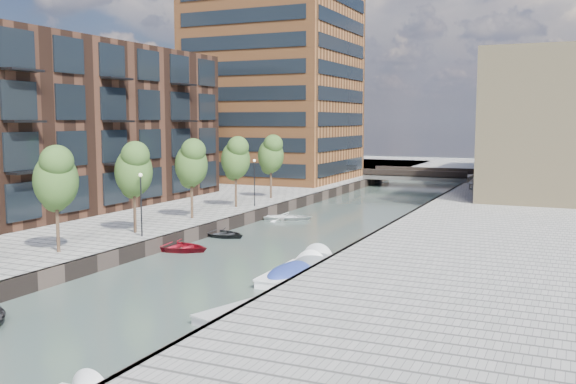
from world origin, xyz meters
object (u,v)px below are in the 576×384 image
Objects in this scene: tree_6 at (271,153)px; sloop_4 at (221,236)px; sloop_2 at (176,250)px; tree_2 at (56,177)px; tree_5 at (236,157)px; motorboat_2 at (255,311)px; bridge at (419,176)px; motorboat_4 at (311,265)px; sloop_3 at (288,220)px; motorboat_3 at (295,273)px; car at (479,184)px; tree_3 at (134,168)px; tree_4 at (191,162)px.

tree_6 is 1.43× the size of sloop_4.
sloop_2 is at bearing -169.91° from sloop_4.
tree_2 reaches higher than sloop_2.
motorboat_2 is (14.12, -23.98, -5.21)m from tree_5.
tree_5 reaches higher than bridge.
motorboat_4 reaches higher than sloop_4.
sloop_2 reaches higher than sloop_3.
bridge is at bearing 3.44° from sloop_4.
motorboat_3 is 1.39× the size of car.
motorboat_2 reaches higher than sloop_4.
sloop_3 is 26.86m from motorboat_2.
tree_5 reaches higher than sloop_4.
bridge reaches higher than motorboat_4.
tree_3 is at bearing -132.72° from car.
bridge is 41.08m from tree_4.
motorboat_2 is at bearing -50.26° from tree_4.
sloop_4 is 12.04m from motorboat_4.
tree_3 is 1.14× the size of motorboat_2.
motorboat_2 is at bearing -134.54° from sloop_4.
sloop_2 is 1.13× the size of car.
sloop_4 is at bearing 76.08° from tree_2.
car is (17.44, 42.97, -3.61)m from tree_2.
car is at bearing -50.99° from bridge.
tree_3 is at bearing 144.74° from motorboat_2.
motorboat_3 is at bearing -91.27° from motorboat_4.
tree_3 is 1.46× the size of car.
sloop_3 is (-4.05, -31.92, -1.39)m from bridge.
tree_4 is at bearing 148.73° from motorboat_4.
sloop_4 reaches higher than sloop_3.
sloop_4 is at bearing -132.18° from car.
motorboat_2 is at bearing -11.92° from tree_2.
tree_4 is 1.00× the size of tree_6.
tree_3 is at bearing 162.22° from sloop_4.
tree_2 is at bearing 155.24° from sloop_2.
tree_5 is 1.43× the size of sloop_4.
sloop_2 is at bearing -77.28° from tree_5.
tree_6 is 1.14× the size of motorboat_2.
sloop_2 is (3.11, -6.78, -5.31)m from tree_4.
motorboat_2 is at bearing -59.51° from tree_5.
sloop_4 is (3.18, -8.16, -5.31)m from tree_5.
motorboat_2 is at bearing -134.25° from sloop_2.
tree_6 is 9.11m from sloop_3.
tree_6 is at bearing 22.65° from sloop_4.
motorboat_2 is at bearing -81.18° from motorboat_3.
motorboat_4 is at bearing -48.77° from tree_5.
tree_3 and tree_4 have the same top height.
tree_3 is (-8.50, -47.00, 3.92)m from bridge.
tree_4 is 17.32m from motorboat_3.
motorboat_4 is (-1.01, 9.02, 0.13)m from motorboat_2.
tree_6 is at bearing 15.68° from sloop_3.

